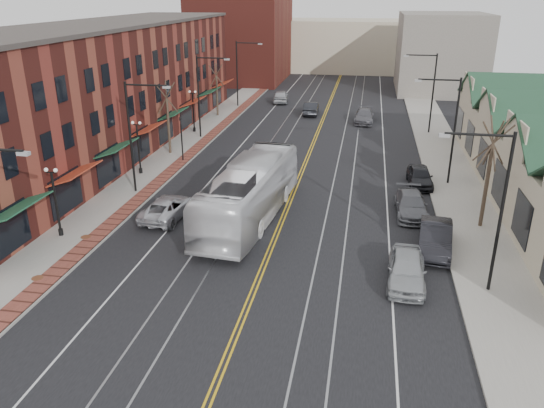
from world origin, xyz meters
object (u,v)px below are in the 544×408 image
at_px(parked_car_a, 407,269).
at_px(parked_car_d, 420,176).
at_px(parked_suv, 167,208).
at_px(parked_car_c, 411,205).
at_px(parked_car_b, 435,238).
at_px(transit_bus, 250,192).

height_order(parked_car_a, parked_car_d, parked_car_a).
relative_size(parked_suv, parked_car_a, 1.07).
xyz_separation_m(parked_car_c, parked_car_d, (1.02, 6.01, 0.03)).
bearing_deg(parked_car_d, parked_car_a, -98.93).
distance_m(parked_car_b, parked_car_d, 11.28).
bearing_deg(parked_suv, parked_car_b, 177.11).
bearing_deg(parked_car_c, parked_car_b, -81.10).
relative_size(parked_car_a, parked_car_c, 0.95).
distance_m(parked_car_c, parked_car_d, 6.09).
xyz_separation_m(parked_suv, parked_car_a, (15.00, -5.89, 0.10)).
bearing_deg(parked_car_b, parked_car_a, -108.07).
relative_size(parked_car_b, parked_car_d, 1.15).
height_order(parked_car_c, parked_car_d, parked_car_d).
xyz_separation_m(parked_car_a, parked_car_d, (1.80, 15.26, -0.06)).
xyz_separation_m(parked_car_a, parked_car_c, (0.78, 9.25, -0.08)).
bearing_deg(transit_bus, parked_car_b, 172.43).
height_order(parked_suv, parked_car_b, parked_car_b).
bearing_deg(parked_car_a, parked_car_d, 86.07).
height_order(parked_car_b, parked_car_c, parked_car_b).
bearing_deg(parked_car_b, transit_bus, 173.26).
height_order(transit_bus, parked_car_c, transit_bus).
relative_size(transit_bus, parked_car_a, 2.88).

